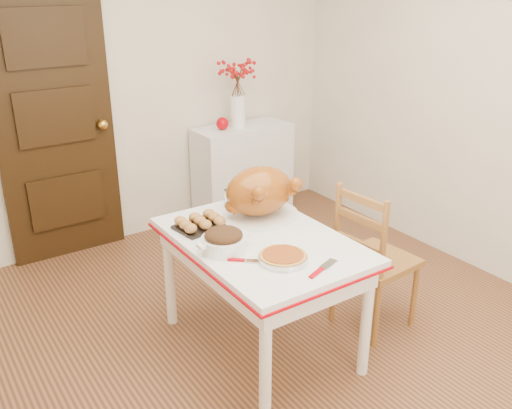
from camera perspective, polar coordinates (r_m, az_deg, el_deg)
floor at (r=3.42m, az=3.68°, el=-14.27°), size 3.50×4.00×0.00m
wall_back at (r=4.56m, az=-11.71°, el=11.93°), size 3.50×0.00×2.50m
wall_right at (r=4.15m, az=23.98°, el=9.49°), size 0.00×4.00×2.50m
door_back at (r=4.36m, az=-19.86°, el=7.65°), size 0.85×0.06×2.06m
sideboard at (r=4.94m, az=-1.36°, el=3.24°), size 0.84×0.38×0.84m
kitchen_table at (r=3.23m, az=0.50°, el=-9.12°), size 0.82×1.19×0.71m
chair_oak at (r=3.46m, az=12.25°, el=-5.26°), size 0.44×0.44×0.93m
berry_vase at (r=4.73m, az=-1.89°, el=11.21°), size 0.29×0.29×0.56m
apple at (r=4.71m, az=-3.46°, el=8.27°), size 0.11×0.11×0.11m
turkey_platter at (r=3.24m, az=0.34°, el=1.10°), size 0.59×0.53×0.31m
pumpkin_pie at (r=2.81m, az=2.78°, el=-5.32°), size 0.31×0.31×0.05m
stuffing_dish at (r=2.90m, az=-3.33°, el=-3.67°), size 0.36×0.32×0.12m
rolls_tray at (r=3.18m, az=-5.75°, el=-1.80°), size 0.29×0.24×0.07m
pie_server at (r=2.76m, az=6.84°, el=-6.47°), size 0.24×0.14×0.01m
carving_knife at (r=2.81m, az=-0.51°, el=-5.75°), size 0.22×0.19×0.01m
drinking_glass at (r=3.44m, az=-2.74°, el=0.63°), size 0.08×0.08×0.11m
shaker_pair at (r=3.54m, az=0.48°, el=1.05°), size 0.09×0.04×0.09m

